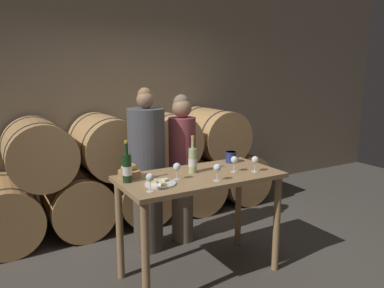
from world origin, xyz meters
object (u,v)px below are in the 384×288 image
Objects in this scene: blue_crock at (231,156)px; cheese_plate at (160,183)px; wine_bottle_red at (127,168)px; wine_glass_right at (234,160)px; wine_glass_center at (217,168)px; wine_glass_left at (177,167)px; wine_bottle_white at (193,160)px; tasting_table at (200,191)px; person_left at (147,171)px; person_right at (182,166)px; wine_glass_far_right at (255,160)px; wine_glass_far_left at (150,178)px; bread_basket at (129,172)px.

blue_crock is 0.45× the size of cheese_plate.
wine_glass_right is (0.95, -0.18, -0.01)m from wine_bottle_red.
wine_glass_right is at bearing 28.21° from wine_glass_center.
blue_crock is at bearing 44.38° from wine_glass_center.
wine_glass_left and wine_glass_center have the same top height.
cheese_plate is at bearing -155.73° from wine_bottle_white.
cheese_plate reaches higher than tasting_table.
wine_bottle_red is at bearing 160.40° from wine_glass_left.
person_right is at bearing 0.05° from person_left.
wine_bottle_red is 1.15m from wine_glass_far_right.
wine_glass_right is (0.12, -0.77, 0.22)m from person_right.
tasting_table is 0.66m from wine_glass_far_left.
wine_glass_left is (-0.44, -0.73, 0.22)m from person_right.
wine_bottle_white reaches higher than tasting_table.
blue_crock is at bearing -57.63° from person_right.
wine_glass_right is (0.56, -0.04, 0.00)m from wine_glass_left.
person_left is 8.70× the size of bread_basket.
wine_bottle_red is at bearing -125.54° from person_left.
wine_glass_left is at bearing -92.75° from person_left.
person_left reaches higher than wine_glass_far_left.
wine_bottle_white reaches higher than bread_basket.
tasting_table is at bearing -75.68° from wine_bottle_white.
person_right reaches higher than wine_bottle_white.
person_right reaches higher than wine_bottle_red.
wine_glass_left is at bearing 175.79° from wine_glass_right.
wine_glass_far_right is at bearing -20.99° from bread_basket.
cheese_plate is at bearing -66.92° from bread_basket.
blue_crock is at bearing 19.11° from cheese_plate.
blue_crock is at bearing 24.56° from tasting_table.
person_left is 1.05× the size of person_right.
blue_crock is 1.15m from wine_glass_far_left.
wine_glass_right is 0.19m from wine_glass_far_right.
tasting_table is 9.91× the size of wine_glass_center.
wine_glass_far_left is at bearing -171.01° from wine_glass_right.
bread_basket is 1.35× the size of wine_glass_far_left.
wine_glass_far_left is (-0.55, -0.30, -0.01)m from wine_bottle_white.
person_right is 0.88m from wine_glass_left.
wine_glass_left is at bearing -160.64° from blue_crock.
wine_glass_far_left is 1.00× the size of wine_glass_far_right.
wine_bottle_white is 2.33× the size of wine_glass_left.
blue_crock is (1.13, 0.12, -0.06)m from wine_bottle_red.
wine_glass_center is (0.27, -0.20, 0.00)m from wine_glass_left.
wine_glass_right is 1.00× the size of wine_glass_far_right.
person_left is 0.76m from wine_glass_left.
person_right reaches higher than blue_crock.
blue_crock is at bearing -0.52° from bread_basket.
wine_glass_left is at bearing 169.66° from wine_glass_far_right.
person_left reaches higher than wine_glass_left.
person_left is 1.00m from wine_glass_far_left.
wine_bottle_red reaches higher than wine_bottle_white.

